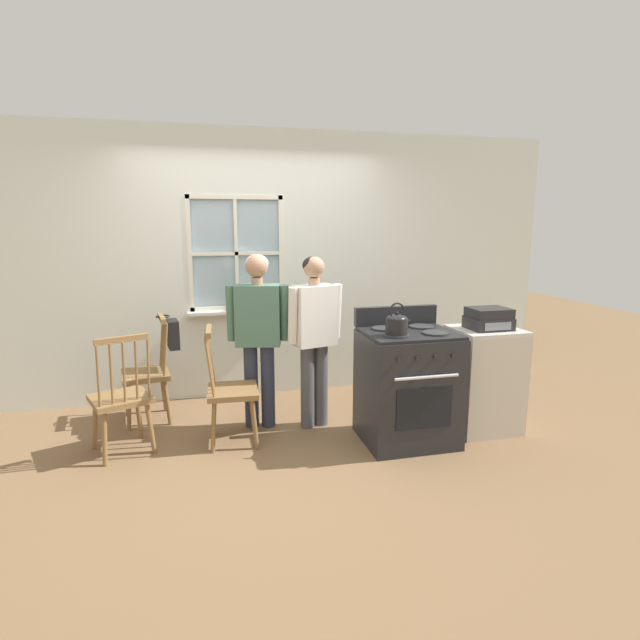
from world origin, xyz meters
The scene contains 13 objects.
ground_plane centered at (0.00, 0.00, 0.00)m, with size 16.00×16.00×0.00m, color brown.
wall_back centered at (0.01, 1.40, 1.34)m, with size 6.40×0.16×2.70m.
chair_by_window centered at (-1.04, 0.86, 0.44)m, with size 0.46×0.48×0.97m.
chair_near_wall centered at (-0.35, 0.22, 0.44)m, with size 0.42×0.44×0.97m.
chair_center_cluster centered at (-1.19, 0.22, 0.44)m, with size 0.54×0.53×0.97m.
person_elderly_left centered at (-0.08, 0.49, 0.91)m, with size 0.54×0.28×1.52m.
person_teen_center centered at (0.39, 0.39, 0.89)m, with size 0.51×0.29×1.50m.
stove centered at (1.06, -0.09, 0.47)m, with size 0.73×0.68×1.08m.
kettle centered at (0.90, -0.22, 1.02)m, with size 0.21×0.17×0.25m.
potted_plant centered at (-0.18, 1.31, 1.01)m, with size 0.12×0.11×0.29m.
handbag centered at (-0.81, 0.90, 0.79)m, with size 0.21×0.23×0.31m.
side_counter centered at (1.80, -0.03, 0.45)m, with size 0.55×0.50×0.90m.
stereo centered at (1.80, -0.05, 0.99)m, with size 0.34×0.29×0.18m.
Camera 1 is at (-0.56, -3.71, 1.77)m, focal length 28.00 mm.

